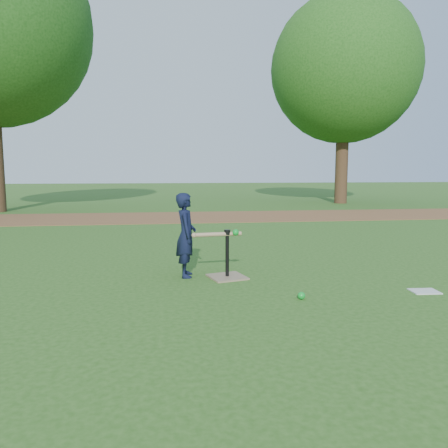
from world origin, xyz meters
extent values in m
plane|color=#285116|center=(0.00, 0.00, 0.00)|extent=(80.00, 80.00, 0.00)
cube|color=brown|center=(0.00, 7.50, 0.01)|extent=(24.00, 3.00, 0.01)
imported|color=black|center=(-0.37, 0.49, 0.54)|extent=(0.27, 0.40, 1.07)
sphere|color=#0D9627|center=(0.79, -0.69, 0.04)|extent=(0.08, 0.08, 0.08)
cube|color=silver|center=(2.25, -0.59, 0.01)|extent=(0.32, 0.25, 0.01)
cube|color=#887256|center=(0.14, 0.34, 0.01)|extent=(0.53, 0.53, 0.02)
cylinder|color=black|center=(0.14, 0.34, 0.30)|extent=(0.05, 0.05, 0.55)
cylinder|color=black|center=(0.14, 0.34, 0.58)|extent=(0.08, 0.08, 0.06)
cylinder|color=#A58260|center=(0.02, 0.32, 0.56)|extent=(0.60, 0.12, 0.05)
sphere|color=#A58260|center=(-0.28, 0.28, 0.56)|extent=(0.06, 0.06, 0.06)
sphere|color=#0D9627|center=(0.25, 0.31, 0.58)|extent=(0.08, 0.08, 0.08)
cylinder|color=#382316|center=(6.50, 12.00, 1.71)|extent=(0.50, 0.50, 3.42)
sphere|color=#285B19|center=(6.50, 12.00, 5.30)|extent=(5.80, 5.80, 5.80)
camera|label=1|loc=(-0.63, -5.01, 1.36)|focal=35.00mm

